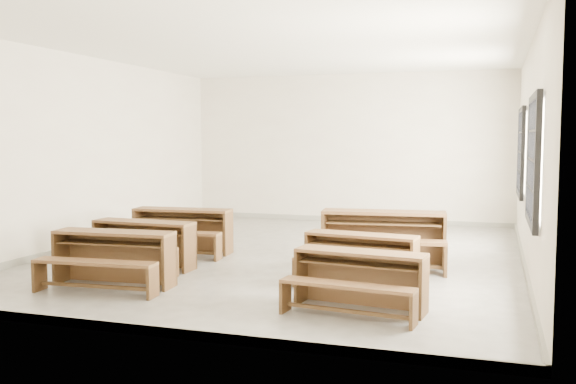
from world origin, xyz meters
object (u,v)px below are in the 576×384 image
(desk_set_1, at_px, (142,241))
(desk_set_2, at_px, (181,227))
(desk_set_3, at_px, (359,276))
(desk_set_5, at_px, (383,234))
(desk_set_0, at_px, (112,254))
(desk_set_4, at_px, (360,255))

(desk_set_1, relative_size, desk_set_2, 0.93)
(desk_set_3, bearing_deg, desk_set_5, 100.06)
(desk_set_0, distance_m, desk_set_4, 3.09)
(desk_set_1, relative_size, desk_set_3, 1.02)
(desk_set_1, xyz_separation_m, desk_set_2, (-0.03, 1.25, 0.02))
(desk_set_0, relative_size, desk_set_1, 1.04)
(desk_set_2, xyz_separation_m, desk_set_5, (3.23, -0.03, 0.05))
(desk_set_4, height_order, desk_set_5, desk_set_5)
(desk_set_0, xyz_separation_m, desk_set_3, (3.14, -0.15, -0.03))
(desk_set_1, distance_m, desk_set_5, 3.43)
(desk_set_3, distance_m, desk_set_5, 2.43)
(desk_set_0, xyz_separation_m, desk_set_4, (2.91, 1.04, -0.03))
(desk_set_0, distance_m, desk_set_3, 3.14)
(desk_set_2, bearing_deg, desk_set_4, -26.49)
(desk_set_4, bearing_deg, desk_set_0, -153.28)
(desk_set_3, bearing_deg, desk_set_0, -176.00)
(desk_set_0, bearing_deg, desk_set_1, 97.13)
(desk_set_1, bearing_deg, desk_set_2, 93.45)
(desk_set_0, relative_size, desk_set_4, 1.06)
(desk_set_2, height_order, desk_set_5, desk_set_5)
(desk_set_0, xyz_separation_m, desk_set_2, (-0.24, 2.31, 0.01))
(desk_set_1, xyz_separation_m, desk_set_3, (3.35, -1.21, -0.02))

